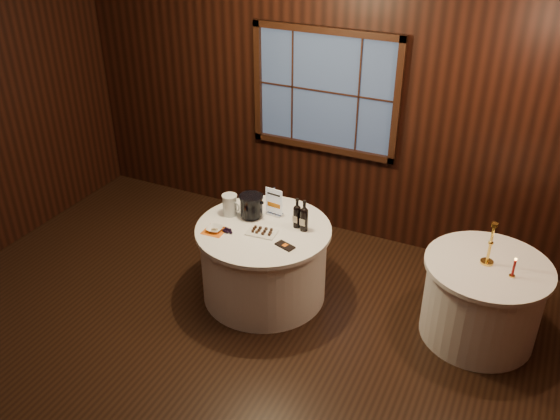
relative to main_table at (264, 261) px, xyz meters
The scene contains 16 objects.
ground 1.07m from the main_table, 90.00° to the right, with size 6.00×6.00×0.00m, color black.
back_wall 1.88m from the main_table, 90.00° to the left, with size 6.00×0.10×3.00m.
main_table is the anchor object (origin of this frame).
side_table 2.02m from the main_table, ahead, with size 1.08×1.08×0.77m.
sign_stand 0.55m from the main_table, 92.66° to the left, with size 0.18×0.10×0.30m.
port_bottle_left 0.60m from the main_table, 29.26° to the left, with size 0.07×0.08×0.30m.
port_bottle_right 0.64m from the main_table, 19.41° to the left, with size 0.07×0.08×0.31m.
ice_bucket 0.56m from the main_table, 146.25° to the left, with size 0.23×0.23×0.23m.
chocolate_plate 0.41m from the main_table, 71.13° to the right, with size 0.29×0.20×0.04m.
chocolate_box 0.54m from the main_table, 32.29° to the right, with size 0.18×0.09×0.01m, color black.
grape_bunch 0.52m from the main_table, 142.49° to the right, with size 0.18×0.09×0.04m.
glass_pitcher 0.64m from the main_table, 168.34° to the left, with size 0.20×0.15×0.21m.
orange_napkin 0.60m from the main_table, 147.40° to the right, with size 0.20×0.20×0.00m, color orange.
cracker_bowl 0.61m from the main_table, 147.40° to the right, with size 0.14×0.14×0.04m, color white.
brass_candlestick 2.07m from the main_table, ahead, with size 0.11×0.11×0.40m.
red_candle 2.25m from the main_table, ahead, with size 0.05×0.05×0.18m.
Camera 1 is at (2.18, -3.19, 3.66)m, focal length 38.00 mm.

